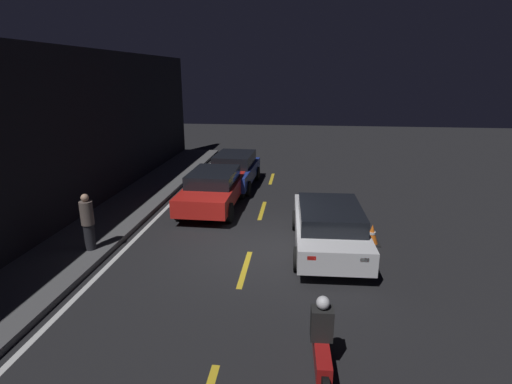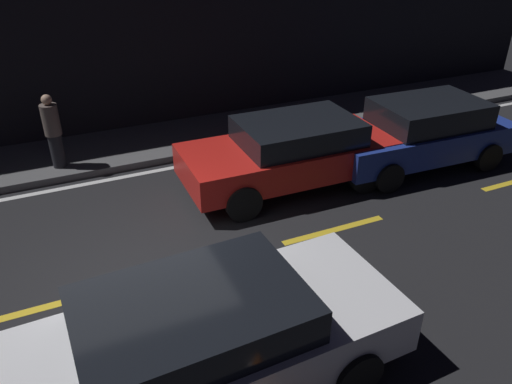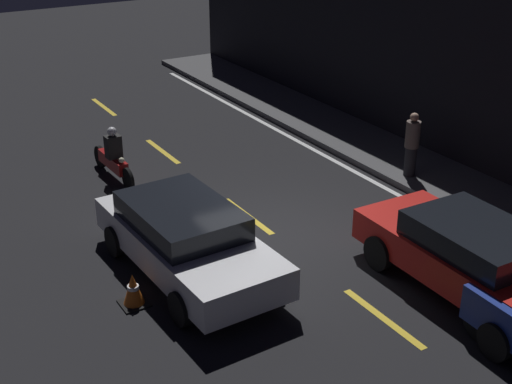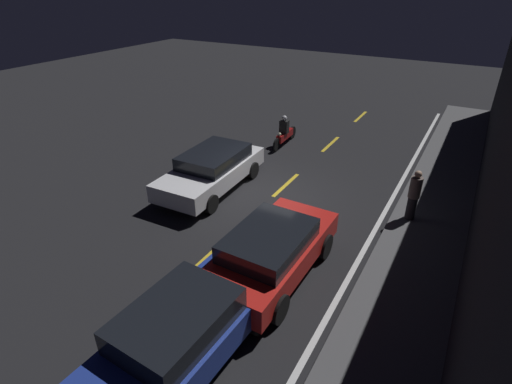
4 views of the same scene
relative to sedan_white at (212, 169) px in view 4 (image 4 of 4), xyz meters
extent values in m
plane|color=black|center=(-0.44, 2.15, -0.72)|extent=(56.00, 56.00, 0.00)
cube|color=#4C4C4F|center=(-0.44, 7.00, -0.64)|extent=(28.00, 2.13, 0.15)
cube|color=black|center=(-0.44, 8.21, 2.07)|extent=(28.00, 0.30, 5.58)
cube|color=gold|center=(-10.44, 2.15, -0.72)|extent=(2.00, 0.14, 0.01)
cube|color=gold|center=(-5.94, 2.15, -0.72)|extent=(2.00, 0.14, 0.01)
cube|color=gold|center=(-1.44, 2.15, -0.72)|extent=(2.00, 0.14, 0.01)
cube|color=gold|center=(3.06, 2.15, -0.72)|extent=(2.00, 0.14, 0.01)
cube|color=gold|center=(7.56, 2.15, -0.72)|extent=(2.00, 0.14, 0.01)
cube|color=silver|center=(-0.44, 5.68, -0.72)|extent=(25.20, 0.14, 0.01)
cube|color=silver|center=(0.06, 0.00, -0.12)|extent=(4.51, 1.97, 0.59)
cube|color=black|center=(-0.16, -0.01, 0.39)|extent=(2.50, 1.72, 0.44)
cube|color=red|center=(-2.16, 0.52, 0.03)|extent=(0.07, 0.20, 0.10)
cube|color=red|center=(-2.12, -0.67, 0.03)|extent=(0.07, 0.20, 0.10)
cylinder|color=black|center=(1.41, 0.94, -0.41)|extent=(0.62, 0.20, 0.61)
cylinder|color=black|center=(1.47, -0.84, -0.41)|extent=(0.62, 0.20, 0.61)
cylinder|color=black|center=(-1.35, 0.84, -0.41)|extent=(0.62, 0.20, 0.61)
cylinder|color=black|center=(-1.29, -0.94, -0.41)|extent=(0.62, 0.20, 0.61)
cube|color=red|center=(3.06, 3.96, -0.09)|extent=(4.20, 1.83, 0.59)
cube|color=black|center=(3.27, 3.96, 0.43)|extent=(2.32, 1.63, 0.44)
cube|color=red|center=(5.11, 3.36, 0.06)|extent=(0.06, 0.20, 0.10)
cube|color=red|center=(5.12, 4.51, 0.06)|extent=(0.06, 0.20, 0.10)
cylinder|color=black|center=(1.75, 3.12, -0.38)|extent=(0.68, 0.19, 0.67)
cylinder|color=black|center=(1.78, 4.85, -0.38)|extent=(0.68, 0.19, 0.67)
cylinder|color=black|center=(4.34, 3.08, -0.38)|extent=(0.68, 0.19, 0.67)
cylinder|color=black|center=(4.37, 4.81, -0.38)|extent=(0.68, 0.19, 0.67)
cube|color=navy|center=(6.06, 3.69, -0.11)|extent=(4.13, 1.86, 0.60)
cube|color=black|center=(6.26, 3.68, 0.44)|extent=(2.30, 1.62, 0.51)
cylinder|color=black|center=(4.77, 2.91, -0.41)|extent=(0.62, 0.20, 0.61)
cylinder|color=black|center=(4.83, 4.57, -0.41)|extent=(0.62, 0.20, 0.61)
cylinder|color=black|center=(7.28, 2.81, -0.41)|extent=(0.62, 0.20, 0.61)
cylinder|color=black|center=(-4.03, 0.43, -0.44)|extent=(0.56, 0.10, 0.56)
cylinder|color=black|center=(-5.75, 0.37, -0.44)|extent=(0.57, 0.12, 0.56)
cube|color=maroon|center=(-4.89, 0.40, -0.29)|extent=(1.32, 0.29, 0.30)
sphere|color=#F2EABF|center=(-4.33, 0.42, -0.06)|extent=(0.14, 0.14, 0.14)
cube|color=black|center=(-4.79, 0.41, 0.13)|extent=(0.29, 0.37, 0.55)
sphere|color=silver|center=(-4.79, 0.41, 0.52)|extent=(0.22, 0.22, 0.22)
cube|color=black|center=(0.50, -1.28, -0.71)|extent=(0.48, 0.48, 0.03)
cone|color=orange|center=(0.50, -1.28, -0.41)|extent=(0.37, 0.37, 0.57)
cylinder|color=white|center=(0.50, -1.28, -0.38)|extent=(0.20, 0.20, 0.07)
cylinder|color=black|center=(-1.07, 6.44, -0.21)|extent=(0.28, 0.28, 0.72)
cylinder|color=#594C47|center=(-1.07, 6.44, 0.47)|extent=(0.34, 0.34, 0.64)
sphere|color=tan|center=(-1.07, 6.44, 0.90)|extent=(0.21, 0.21, 0.21)
camera|label=1|loc=(-10.48, 0.84, 4.05)|focal=28.00mm
camera|label=2|loc=(-1.18, -3.93, 4.15)|focal=35.00mm
camera|label=3|loc=(10.54, -4.85, 6.20)|focal=50.00mm
camera|label=4|loc=(10.04, 7.48, 5.86)|focal=28.00mm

